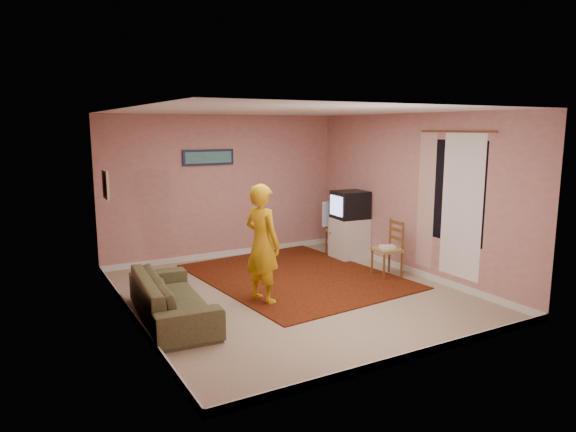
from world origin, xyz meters
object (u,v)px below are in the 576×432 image
chair_a (338,225)px  chair_b (387,243)px  crt_tv (350,205)px  tv_cabinet (349,238)px  sofa (172,297)px  person (262,244)px

chair_a → chair_b: chair_a is taller
crt_tv → chair_a: size_ratio=1.17×
tv_cabinet → sofa: tv_cabinet is taller
tv_cabinet → chair_a: 0.37m
chair_b → sofa: size_ratio=0.25×
chair_a → sofa: chair_a is taller
sofa → person: size_ratio=1.20×
tv_cabinet → chair_b: (-0.17, -1.26, 0.18)m
crt_tv → person: person is taller
chair_a → person: size_ratio=0.32×
chair_b → person: size_ratio=0.30×
sofa → chair_b: bearing=-83.0°
tv_cabinet → sofa: (-3.75, -1.43, -0.08)m
crt_tv → chair_b: (-0.16, -1.26, -0.44)m
tv_cabinet → person: size_ratio=0.45×
crt_tv → chair_a: 0.51m
tv_cabinet → sofa: size_ratio=0.38×
tv_cabinet → person: bearing=-150.8°
sofa → tv_cabinet: bearing=-64.9°
crt_tv → person: 2.82m
chair_a → sofa: (-3.71, -1.73, -0.29)m
crt_tv → chair_a: crt_tv is taller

